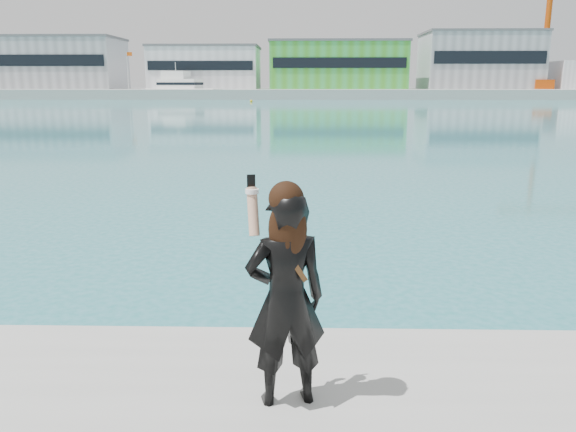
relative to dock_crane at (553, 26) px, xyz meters
The scene contains 11 objects.
far_quay 55.61m from the dock_crane, behind, with size 320.00×40.00×2.00m, color #9E9E99.
warehouse_grey_left 108.61m from the dock_crane, behind, with size 26.52×16.36×11.50m.
warehouse_white 75.90m from the dock_crane, behind, with size 24.48×15.35×9.50m.
warehouse_green 46.26m from the dock_crane, behind, with size 30.60×16.36×10.50m.
warehouse_grey_right 16.01m from the dock_crane, 155.64° to the left, with size 25.50×15.35×12.50m.
dock_crane is the anchor object (origin of this frame).
flagpole_left 91.51m from the dock_crane, behind, with size 1.28×0.16×8.00m.
flagpole_right 32.27m from the dock_crane, behind, with size 1.28×0.16×8.00m.
motor_yacht 79.94m from the dock_crane, behind, with size 16.79×9.51×7.56m.
buoy_far 68.84m from the dock_crane, 157.73° to the right, with size 0.50×0.50×0.50m, color #F1B20C.
woman 134.15m from the dock_crane, 113.60° to the right, with size 0.67×0.52×1.74m.
Camera 1 is at (-0.13, -4.19, 3.18)m, focal length 35.00 mm.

